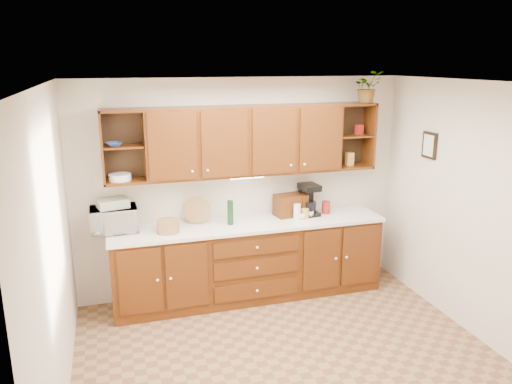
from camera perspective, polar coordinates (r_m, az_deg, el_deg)
floor at (r=5.03m, az=4.05°, el=-18.82°), size 4.00×4.00×0.00m
ceiling at (r=4.20m, az=4.70°, el=12.25°), size 4.00×4.00×0.00m
back_wall at (r=6.04m, az=-1.58°, el=0.59°), size 4.00×0.00×4.00m
left_wall at (r=4.21m, az=-22.23°, el=-7.01°), size 0.00×3.50×3.50m
right_wall at (r=5.47m, az=24.35°, el=-2.30°), size 0.00×3.50×3.50m
base_cabinets at (r=6.04m, az=-0.77°, el=-7.93°), size 3.20×0.60×0.90m
countertop at (r=5.86m, az=-0.76°, el=-3.73°), size 3.24×0.64×0.04m
upper_cabinets at (r=5.77m, az=-1.11°, el=5.93°), size 3.20×0.33×0.80m
undercabinet_light at (r=5.80m, az=-1.04°, el=1.71°), size 0.40×0.05×0.02m
framed_picture at (r=6.02m, az=19.22°, el=5.06°), size 0.03×0.24×0.30m
wicker_basket at (r=5.60m, az=-10.01°, el=-3.88°), size 0.32×0.32×0.14m
microwave at (r=5.74m, az=-15.92°, el=-3.04°), size 0.51×0.35×0.28m
towel_stack at (r=5.69m, az=-16.06°, el=-1.24°), size 0.37×0.30×0.10m
wine_bottle at (r=5.77m, az=-2.95°, el=-2.36°), size 0.08×0.08×0.29m
woven_tray at (r=5.89m, az=-6.75°, el=-3.46°), size 0.33×0.17×0.31m
bread_box at (r=6.11m, az=3.96°, el=-1.49°), size 0.41×0.29×0.26m
mug_tree at (r=6.08m, az=5.46°, el=-2.50°), size 0.24×0.24×0.27m
canister_red at (r=6.26m, az=7.99°, el=-1.75°), size 0.13×0.13×0.15m
canister_white at (r=5.97m, az=4.71°, el=-2.28°), size 0.10×0.10×0.19m
canister_yellow at (r=6.02m, az=5.62°, el=-2.49°), size 0.11×0.11×0.12m
coffee_maker at (r=6.17m, az=6.00°, el=-0.88°), size 0.23×0.28×0.39m
bowl_stack at (r=5.53m, az=-15.91°, el=5.27°), size 0.21×0.21×0.04m
plate_stack at (r=5.62m, az=-15.29°, el=1.66°), size 0.31×0.31×0.07m
pantry_box_yellow at (r=6.30m, az=10.65°, el=3.72°), size 0.09×0.07×0.16m
pantry_box_red at (r=6.29m, az=11.71°, el=7.00°), size 0.10×0.09×0.12m
potted_plant at (r=6.22m, az=12.61°, el=11.64°), size 0.34×0.30×0.38m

